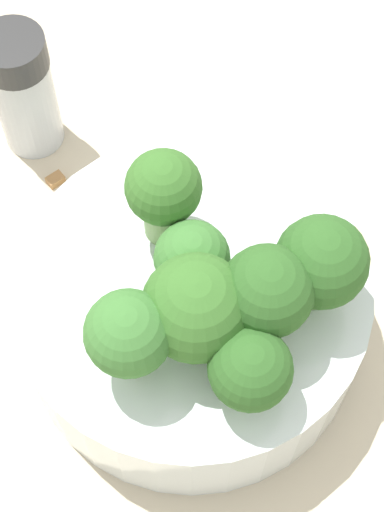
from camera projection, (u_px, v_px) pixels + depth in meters
The scene contains 11 objects.
ground_plane at pixel (192, 332), 0.43m from camera, with size 3.00×3.00×0.00m, color beige.
bowl at pixel (192, 309), 0.41m from camera, with size 0.16×0.16×0.05m, color silver.
broccoli_floret_0 at pixel (186, 258), 0.36m from camera, with size 0.03×0.03×0.04m.
broccoli_floret_1 at pixel (272, 287), 0.35m from camera, with size 0.04×0.04×0.05m.
broccoli_floret_2 at pixel (321, 264), 0.35m from camera, with size 0.04×0.04×0.05m.
broccoli_floret_3 at pixel (130, 336), 0.34m from camera, with size 0.04×0.04×0.05m.
broccoli_floret_4 at pixel (164, 193), 0.37m from camera, with size 0.03×0.03×0.05m.
broccoli_floret_5 at pixel (196, 309), 0.34m from camera, with size 0.05×0.05×0.05m.
broccoli_floret_6 at pixel (250, 371), 0.34m from camera, with size 0.03×0.03×0.04m.
pepper_shaker at pixel (23, 91), 0.45m from camera, with size 0.03×0.03×0.08m.
almond_crumb_0 at pixel (55, 177), 0.47m from camera, with size 0.01×0.01×0.01m, color olive.
Camera 1 is at (-0.14, -0.09, 0.40)m, focal length 60.00 mm.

